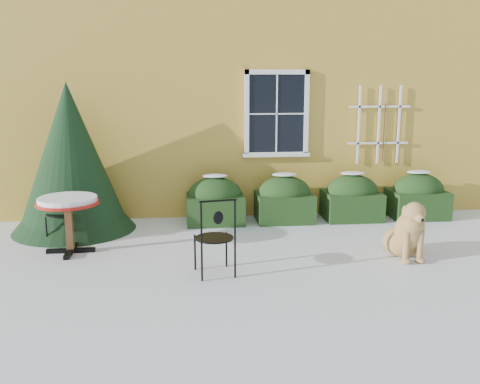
{
  "coord_description": "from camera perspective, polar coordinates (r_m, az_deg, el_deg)",
  "views": [
    {
      "loc": [
        -0.85,
        -7.05,
        2.61
      ],
      "look_at": [
        0.0,
        1.0,
        0.9
      ],
      "focal_mm": 40.0,
      "sensor_mm": 36.0,
      "label": 1
    }
  ],
  "objects": [
    {
      "name": "bistro_table",
      "position": [
        8.49,
        -17.88,
        -1.48
      ],
      "size": [
        0.94,
        0.94,
        0.87
      ],
      "rotation": [
        0.0,
        0.0,
        0.14
      ],
      "color": "black",
      "rests_on": "ground"
    },
    {
      "name": "dog",
      "position": [
        8.32,
        17.4,
        -4.27
      ],
      "size": [
        0.62,
        1.03,
        0.92
      ],
      "rotation": [
        0.0,
        0.0,
        0.02
      ],
      "color": "tan",
      "rests_on": "ground"
    },
    {
      "name": "house",
      "position": [
        14.09,
        -2.65,
        14.38
      ],
      "size": [
        12.4,
        8.4,
        6.4
      ],
      "color": "gold",
      "rests_on": "ground"
    },
    {
      "name": "evergreen_shrub",
      "position": [
        9.72,
        -17.54,
        2.06
      ],
      "size": [
        2.13,
        2.13,
        2.58
      ],
      "rotation": [
        0.0,
        0.0,
        -0.35
      ],
      "color": "black",
      "rests_on": "ground"
    },
    {
      "name": "patio_chair_near",
      "position": [
        7.21,
        -2.66,
        -4.75
      ],
      "size": [
        0.56,
        0.56,
        1.09
      ],
      "rotation": [
        0.0,
        0.0,
        3.32
      ],
      "color": "black",
      "rests_on": "ground"
    },
    {
      "name": "patio_chair_far",
      "position": [
        9.24,
        -18.52,
        -1.93
      ],
      "size": [
        0.48,
        0.47,
        0.99
      ],
      "rotation": [
        0.0,
        0.0,
        0.06
      ],
      "color": "black",
      "rests_on": "ground"
    },
    {
      "name": "hedge_row",
      "position": [
        10.17,
        8.36,
        -0.74
      ],
      "size": [
        4.95,
        0.8,
        0.91
      ],
      "color": "black",
      "rests_on": "ground"
    },
    {
      "name": "ground",
      "position": [
        7.57,
        0.81,
        -8.25
      ],
      "size": [
        80.0,
        80.0,
        0.0
      ],
      "primitive_type": "plane",
      "color": "white",
      "rests_on": "ground"
    }
  ]
}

